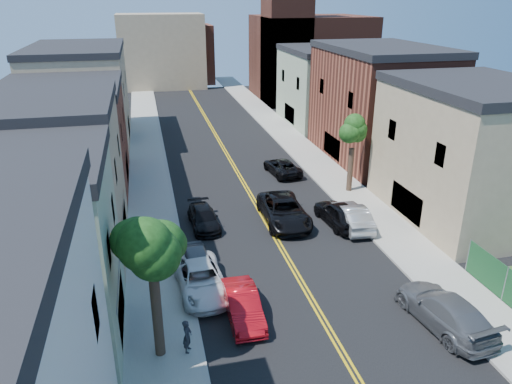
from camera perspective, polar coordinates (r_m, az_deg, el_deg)
sidewalk_left at (r=45.90m, az=-12.78°, el=3.02°), size 3.20×100.00×0.15m
sidewalk_right at (r=48.46m, az=6.23°, el=4.48°), size 3.20×100.00×0.15m
curb_left at (r=45.92m, az=-10.60°, el=3.20°), size 0.30×100.00×0.15m
curb_right at (r=47.93m, az=4.25°, el=4.34°), size 0.30×100.00×0.15m
bldg_left_palegrn at (r=23.03m, az=-27.71°, el=-7.77°), size 9.00×8.00×8.50m
bldg_left_tan_near at (r=30.93m, az=-24.17°, el=0.82°), size 9.00×10.00×9.00m
bldg_left_brick at (r=41.41m, az=-21.60°, el=5.60°), size 9.00×12.00×8.00m
bldg_left_tan_far at (r=54.78m, az=-19.93°, el=10.42°), size 9.00×16.00×9.50m
bldg_right_tan at (r=36.47m, az=24.05°, el=3.92°), size 9.00×12.00×9.00m
bldg_right_brick at (r=47.80m, az=14.30°, el=9.79°), size 9.00×14.00×10.00m
bldg_right_palegrn at (r=60.48m, az=8.21°, el=12.03°), size 9.00×12.00×8.50m
church at (r=74.89m, az=5.82°, el=16.40°), size 16.20×14.20×22.60m
backdrop_left at (r=86.00m, az=-11.10°, el=16.03°), size 14.00×8.00×12.00m
backdrop_center at (r=90.33m, az=-8.56°, el=15.83°), size 10.00×8.00×10.00m
tree_left_mid at (r=19.31m, az=-12.57°, el=-3.45°), size 5.20×5.20×9.29m
tree_right_far at (r=38.02m, az=11.56°, el=8.09°), size 4.40×4.40×8.03m
red_sedan at (r=24.22m, az=-1.57°, el=-13.24°), size 1.54×4.39×1.45m
white_pickup at (r=26.26m, az=-6.51°, el=-10.23°), size 2.81×5.48×1.48m
grey_car_left at (r=27.69m, az=-6.94°, el=-8.40°), size 1.95×4.42×1.48m
black_car_left at (r=33.20m, az=-6.23°, el=-3.08°), size 2.04×4.52×1.29m
grey_car_right at (r=25.35m, az=21.46°, el=-12.92°), size 2.95×5.93×1.65m
black_car_right at (r=33.73m, az=9.81°, el=-2.51°), size 2.41×5.04×1.66m
silver_car_right at (r=33.57m, az=11.25°, el=-2.80°), size 2.03×4.98×1.61m
dark_car_right_far at (r=42.82m, az=3.12°, el=2.99°), size 2.78×5.04×1.34m
black_suv_lane at (r=33.60m, az=3.33°, el=-2.25°), size 3.01×6.26×1.72m
pedestrian_left at (r=22.21m, az=-8.15°, el=-16.55°), size 0.55×0.67×1.59m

